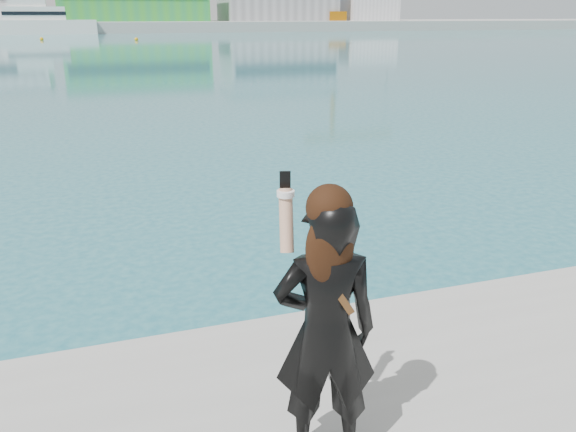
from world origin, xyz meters
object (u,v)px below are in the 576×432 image
Objects in this scene: buoy_near at (136,40)px; buoy_extra at (42,40)px; motor_yacht at (39,20)px; woman at (326,325)px.

buoy_near is 13.35m from buoy_extra.
buoy_extra is at bearing -87.82° from motor_yacht.
motor_yacht is 36.88× the size of buoy_near.
motor_yacht reaches higher than woman.
buoy_extra is (2.16, -26.42, -2.39)m from motor_yacht.
buoy_extra is at bearing -71.18° from woman.
woman reaches higher than buoy_near.
motor_yacht is 112.06m from woman.
motor_yacht is 36.88× the size of buoy_extra.
motor_yacht is at bearing -71.37° from woman.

